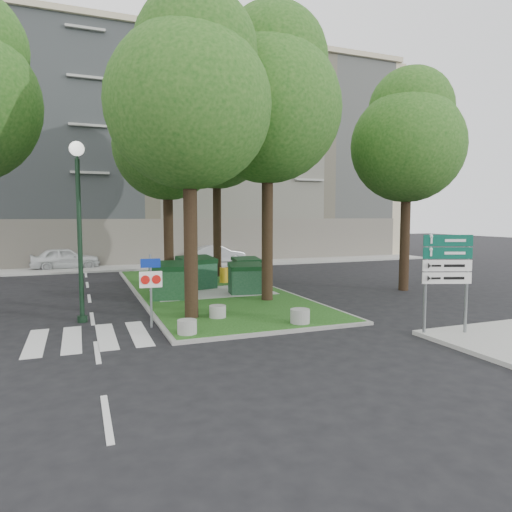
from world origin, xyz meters
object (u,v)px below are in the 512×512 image
dumpster_b (197,273)px  dumpster_c (246,279)px  tree_median_mid (169,136)px  tree_median_far (218,124)px  dumpster_d (246,269)px  bollard_left (187,327)px  street_lamp (79,210)px  car_silver (217,254)px  bollard_right (300,316)px  tree_median_near_left (191,90)px  tree_median_near_right (269,95)px  dumpster_a (170,281)px  bollard_mid (218,311)px  directional_sign (447,268)px  traffic_sign_pole (151,281)px  car_white (65,258)px  litter_bin (224,275)px  tree_street_right (408,136)px

dumpster_b → dumpster_c: size_ratio=1.19×
tree_median_mid → tree_median_far: (3.20, 3.00, 1.34)m
tree_median_far → dumpster_c: (-0.59, -5.92, -7.57)m
dumpster_b → tree_median_mid: bearing=125.0°
dumpster_d → dumpster_b: bearing=-155.6°
bollard_left → tree_median_far: bearing=69.2°
street_lamp → tree_median_mid: bearing=54.5°
bollard_left → car_silver: bearing=71.2°
bollard_left → bollard_right: 3.51m
tree_median_near_left → tree_median_near_right: (3.50, 2.00, 0.67)m
tree_median_mid → tree_median_far: size_ratio=0.84×
dumpster_a → car_silver: dumpster_a is taller
bollard_right → street_lamp: (-6.22, 3.11, 3.25)m
bollard_mid → directional_sign: bearing=-37.6°
tree_median_near_left → bollard_mid: size_ratio=19.45×
tree_median_near_right → bollard_mid: bearing=-139.6°
tree_median_mid → dumpster_c: bearing=-48.1°
dumpster_c → bollard_left: bearing=-115.4°
traffic_sign_pole → car_white: size_ratio=0.54×
dumpster_d → tree_median_near_right: bearing=-102.0°
bollard_right → litter_bin: 9.06m
tree_median_near_right → dumpster_a: tree_median_near_right is taller
dumpster_c → street_lamp: size_ratio=0.27×
tree_street_right → car_white: (-14.74, 14.44, -6.28)m
tree_median_near_right → tree_street_right: (7.00, 0.50, -1.00)m
tree_median_near_right → tree_street_right: 7.09m
dumpster_b → car_silver: dumpster_b is taller
bollard_left → dumpster_b: bearing=74.0°
bollard_left → directional_sign: directional_sign is taller
dumpster_b → bollard_mid: (-0.82, -6.03, -0.52)m
tree_median_near_left → dumpster_c: tree_median_near_left is taller
tree_median_near_left → bollard_right: size_ratio=17.52×
tree_median_far → traffic_sign_pole: size_ratio=5.30×
tree_median_near_right → street_lamp: bearing=-172.1°
litter_bin → car_white: (-7.45, 9.95, 0.22)m
bollard_left → litter_bin: litter_bin is taller
tree_median_mid → tree_median_near_left: bearing=-94.4°
dumpster_a → bollard_left: dumpster_a is taller
directional_sign → dumpster_c: bearing=130.4°
tree_median_near_left → car_silver: size_ratio=2.62×
tree_median_near_left → tree_median_far: (3.70, 9.50, 1.00)m
tree_median_mid → tree_median_far: bearing=43.2°
bollard_right → tree_median_near_left: bearing=143.9°
tree_median_near_left → dumpster_b: (1.51, 5.64, -6.48)m
tree_median_mid → litter_bin: tree_median_mid is taller
tree_median_near_right → traffic_sign_pole: bearing=-152.9°
tree_street_right → litter_bin: tree_street_right is taller
directional_sign → tree_median_near_right: bearing=131.8°
bollard_mid → car_white: size_ratio=0.13×
tree_median_far → dumpster_a: (-3.79, -5.97, -7.49)m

